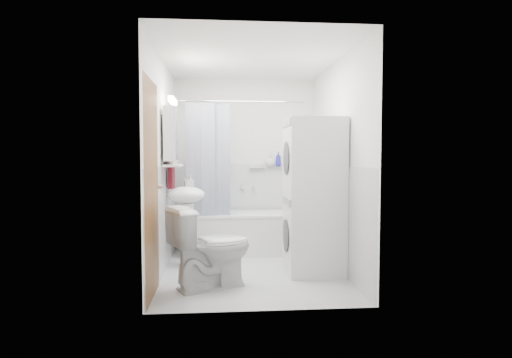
{
  "coord_description": "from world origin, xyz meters",
  "views": [
    {
      "loc": [
        -0.36,
        -4.82,
        1.3
      ],
      "look_at": [
        0.06,
        0.15,
        1.04
      ],
      "focal_mm": 30.0,
      "sensor_mm": 36.0,
      "label": 1
    }
  ],
  "objects": [
    {
      "name": "curtain_rod",
      "position": [
        -0.09,
        0.64,
        2.0
      ],
      "size": [
        1.6,
        0.02,
        0.02
      ],
      "primitive_type": "cylinder",
      "rotation": [
        0.0,
        1.57,
        0.0
      ],
      "color": "silver",
      "rests_on": "room_walls"
    },
    {
      "name": "shelf_bottle",
      "position": [
        -0.89,
        -0.05,
        1.25
      ],
      "size": [
        0.07,
        0.18,
        0.07
      ],
      "primitive_type": "imported",
      "color": "gray",
      "rests_on": "shelf"
    },
    {
      "name": "shampoo_a",
      "position": [
        0.35,
        1.24,
        1.23
      ],
      "size": [
        0.13,
        0.17,
        0.13
      ],
      "primitive_type": "imported",
      "color": "gray",
      "rests_on": "shower_caddy"
    },
    {
      "name": "medicine_cabinet",
      "position": [
        -0.9,
        0.1,
        1.57
      ],
      "size": [
        0.13,
        0.5,
        0.71
      ],
      "color": "silver",
      "rests_on": "room_walls"
    },
    {
      "name": "wainscot",
      "position": [
        0.0,
        0.29,
        0.6
      ],
      "size": [
        1.98,
        2.58,
        2.58
      ],
      "color": "white",
      "rests_on": "ground"
    },
    {
      "name": "toilet",
      "position": [
        -0.45,
        -0.6,
        0.4
      ],
      "size": [
        0.93,
        0.76,
        0.8
      ],
      "primitive_type": "imported",
      "rotation": [
        0.0,
        0.0,
        2.0
      ],
      "color": "white",
      "rests_on": "ground"
    },
    {
      "name": "tub_spout",
      "position": [
        0.11,
        1.25,
        0.86
      ],
      "size": [
        0.04,
        0.12,
        0.04
      ],
      "primitive_type": "cylinder",
      "rotation": [
        1.57,
        0.0,
        0.0
      ],
      "color": "silver",
      "rests_on": "room_walls"
    },
    {
      "name": "shower_curtain",
      "position": [
        -0.51,
        0.64,
        1.25
      ],
      "size": [
        0.55,
        0.02,
        1.45
      ],
      "color": "#131F43",
      "rests_on": "curtain_rod"
    },
    {
      "name": "bathtub",
      "position": [
        -0.09,
        0.92,
        0.3
      ],
      "size": [
        1.42,
        0.67,
        0.54
      ],
      "color": "silver",
      "rests_on": "ground"
    },
    {
      "name": "washer_dryer",
      "position": [
        0.68,
        -0.15,
        0.86
      ],
      "size": [
        0.62,
        0.61,
        1.72
      ],
      "rotation": [
        0.0,
        0.0,
        0.0
      ],
      "color": "silver",
      "rests_on": "ground"
    },
    {
      "name": "shelf_cup",
      "position": [
        -0.89,
        0.22,
        1.26
      ],
      "size": [
        0.1,
        0.09,
        0.1
      ],
      "primitive_type": "imported",
      "color": "gray",
      "rests_on": "shelf"
    },
    {
      "name": "sink",
      "position": [
        -0.75,
        0.24,
        0.7
      ],
      "size": [
        0.44,
        0.37,
        1.04
      ],
      "color": "white",
      "rests_on": "ground"
    },
    {
      "name": "shampoo_b",
      "position": [
        0.47,
        1.24,
        1.2
      ],
      "size": [
        0.08,
        0.21,
        0.08
      ],
      "primitive_type": "imported",
      "color": "#282595",
      "rests_on": "shower_caddy"
    },
    {
      "name": "soap_pump",
      "position": [
        -0.71,
        0.25,
        0.95
      ],
      "size": [
        0.08,
        0.17,
        0.08
      ],
      "primitive_type": "imported",
      "color": "gray",
      "rests_on": "sink"
    },
    {
      "name": "shelf",
      "position": [
        -0.89,
        0.1,
        1.2
      ],
      "size": [
        0.18,
        0.54,
        0.02
      ],
      "primitive_type": "cube",
      "color": "silver",
      "rests_on": "room_walls"
    },
    {
      "name": "floor",
      "position": [
        0.0,
        0.0,
        0.0
      ],
      "size": [
        2.6,
        2.6,
        0.0
      ],
      "primitive_type": "plane",
      "color": "#BBBBBF",
      "rests_on": "ground"
    },
    {
      "name": "door",
      "position": [
        -0.95,
        -0.55,
        1.0
      ],
      "size": [
        0.05,
        2.0,
        2.0
      ],
      "color": "brown",
      "rests_on": "ground"
    },
    {
      "name": "shower_caddy",
      "position": [
        0.16,
        1.24,
        1.15
      ],
      "size": [
        0.22,
        0.06,
        0.02
      ],
      "primitive_type": "cube",
      "color": "silver",
      "rests_on": "room_walls"
    },
    {
      "name": "room_walls",
      "position": [
        0.0,
        0.0,
        1.49
      ],
      "size": [
        2.6,
        2.6,
        2.6
      ],
      "color": "white",
      "rests_on": "ground"
    },
    {
      "name": "towel",
      "position": [
        -0.94,
        0.35,
        1.29
      ],
      "size": [
        0.07,
        0.3,
        0.73
      ],
      "color": "#5C1517",
      "rests_on": "room_walls"
    }
  ]
}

